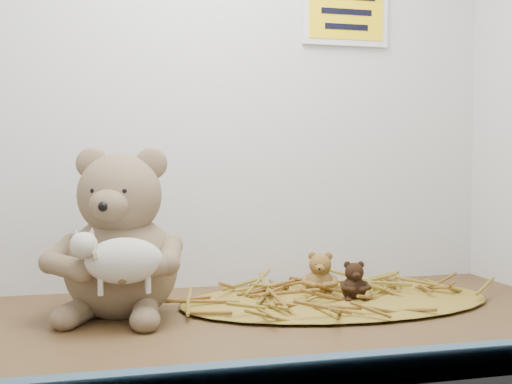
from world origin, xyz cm
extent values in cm
cube|color=#402E16|center=(0.00, 0.00, 0.00)|extent=(120.00, 60.00, 0.40)
cube|color=silver|center=(0.00, 30.00, 45.00)|extent=(120.00, 0.40, 90.00)
cube|color=#3C5E73|center=(0.00, -28.80, 1.80)|extent=(119.28, 2.20, 3.60)
ellipsoid|color=brown|center=(21.16, 10.50, 0.54)|extent=(55.87, 32.44, 1.08)
cube|color=yellow|center=(30.00, 29.40, 55.00)|extent=(16.00, 1.20, 11.00)
camera|label=1|loc=(-19.68, -94.18, 25.33)|focal=45.00mm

